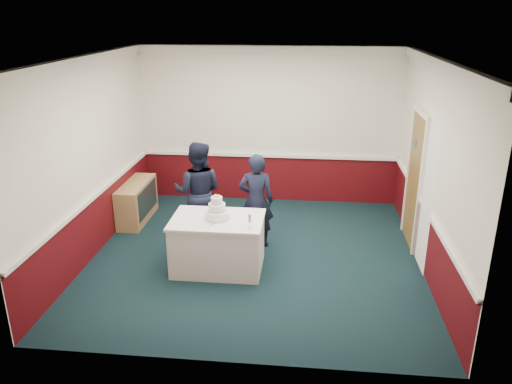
# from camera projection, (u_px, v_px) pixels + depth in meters

# --- Properties ---
(ground) EXTENTS (5.00, 5.00, 0.00)m
(ground) POSITION_uv_depth(u_px,v_px,m) (255.00, 256.00, 7.75)
(ground) COLOR black
(ground) RESTS_ON ground
(room_shell) EXTENTS (5.00, 5.00, 3.00)m
(room_shell) POSITION_uv_depth(u_px,v_px,m) (265.00, 123.00, 7.64)
(room_shell) COLOR white
(room_shell) RESTS_ON ground
(sideboard) EXTENTS (0.41, 1.20, 0.70)m
(sideboard) POSITION_uv_depth(u_px,v_px,m) (137.00, 202.00, 8.99)
(sideboard) COLOR tan
(sideboard) RESTS_ON ground
(cake_table) EXTENTS (1.32, 0.92, 0.79)m
(cake_table) POSITION_uv_depth(u_px,v_px,m) (218.00, 243.00, 7.27)
(cake_table) COLOR white
(cake_table) RESTS_ON ground
(wedding_cake) EXTENTS (0.35, 0.35, 0.36)m
(wedding_cake) POSITION_uv_depth(u_px,v_px,m) (217.00, 212.00, 7.10)
(wedding_cake) COLOR white
(wedding_cake) RESTS_ON cake_table
(cake_knife) EXTENTS (0.09, 0.21, 0.00)m
(cake_knife) POSITION_uv_depth(u_px,v_px,m) (213.00, 224.00, 6.95)
(cake_knife) COLOR silver
(cake_knife) RESTS_ON cake_table
(champagne_flute) EXTENTS (0.05, 0.05, 0.21)m
(champagne_flute) POSITION_uv_depth(u_px,v_px,m) (250.00, 219.00, 6.78)
(champagne_flute) COLOR silver
(champagne_flute) RESTS_ON cake_table
(person_man) EXTENTS (0.81, 0.64, 1.66)m
(person_man) POSITION_uv_depth(u_px,v_px,m) (198.00, 192.00, 8.06)
(person_man) COLOR black
(person_man) RESTS_ON ground
(person_woman) EXTENTS (0.59, 0.41, 1.54)m
(person_woman) POSITION_uv_depth(u_px,v_px,m) (256.00, 201.00, 7.87)
(person_woman) COLOR black
(person_woman) RESTS_ON ground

